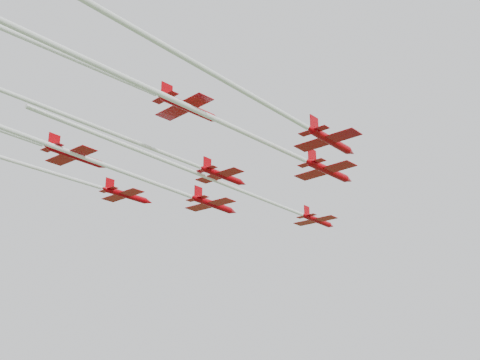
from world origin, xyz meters
The scene contains 7 objects.
jet_lead centered at (3.17, 7.73, 56.89)m, with size 12.05×66.27×2.51m.
jet_row2_left centered at (-7.97, -3.94, 57.61)m, with size 10.07×56.96×2.85m.
jet_row2_right centered at (13.40, -8.65, 58.75)m, with size 15.43×65.65×2.96m.
jet_row3_left centered at (-22.25, -17.68, 59.27)m, with size 13.92×67.93×2.65m.
jet_row3_mid centered at (0.80, -22.07, 57.11)m, with size 13.47×66.94×2.39m.
jet_row3_right centered at (21.09, -19.95, 57.07)m, with size 11.51×56.48×2.66m.
jet_row4_right centered at (7.32, -28.28, 60.17)m, with size 12.59×44.32×2.57m.
Camera 1 is at (51.71, -73.10, 25.40)m, focal length 45.00 mm.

